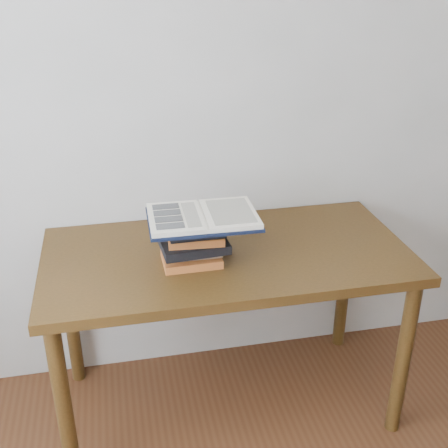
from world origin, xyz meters
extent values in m
cube|color=silver|center=(0.00, 1.75, 1.30)|extent=(3.50, 0.04, 2.60)
cube|color=#4A2F12|center=(0.11, 1.38, 0.75)|extent=(1.44, 0.72, 0.04)
cylinder|color=#4A2F12|center=(-0.55, 1.08, 0.37)|extent=(0.06, 0.06, 0.73)
cylinder|color=#4A2F12|center=(0.77, 1.08, 0.37)|extent=(0.06, 0.06, 0.73)
cylinder|color=#4A2F12|center=(-0.55, 1.68, 0.37)|extent=(0.06, 0.06, 0.73)
cylinder|color=#4A2F12|center=(0.77, 1.68, 0.37)|extent=(0.06, 0.06, 0.73)
cube|color=#B36028|center=(-0.04, 1.32, 0.79)|extent=(0.22, 0.16, 0.03)
cube|color=olive|center=(-0.03, 1.34, 0.82)|extent=(0.20, 0.13, 0.03)
cube|color=black|center=(-0.03, 1.32, 0.85)|extent=(0.26, 0.19, 0.03)
cube|color=#B36028|center=(-0.02, 1.31, 0.88)|extent=(0.22, 0.15, 0.03)
cube|color=black|center=(-0.02, 1.32, 0.91)|extent=(0.21, 0.15, 0.02)
cube|color=#B36028|center=(-0.04, 1.33, 0.94)|extent=(0.24, 0.20, 0.03)
cube|color=black|center=(0.00, 1.30, 0.96)|extent=(0.41, 0.29, 0.01)
cube|color=beige|center=(-0.10, 1.30, 0.97)|extent=(0.20, 0.27, 0.02)
cube|color=beige|center=(0.10, 1.30, 0.97)|extent=(0.20, 0.27, 0.02)
cylinder|color=beige|center=(0.00, 1.30, 0.97)|extent=(0.02, 0.26, 0.01)
cube|color=black|center=(-0.12, 1.39, 0.98)|extent=(0.10, 0.05, 0.00)
cube|color=black|center=(-0.12, 1.33, 0.98)|extent=(0.10, 0.05, 0.00)
cube|color=black|center=(-0.12, 1.28, 0.98)|extent=(0.10, 0.05, 0.00)
cube|color=black|center=(-0.13, 1.22, 0.98)|extent=(0.10, 0.05, 0.00)
cube|color=#B8B29F|center=(-0.04, 1.30, 0.98)|extent=(0.05, 0.22, 0.00)
cube|color=#B8B29F|center=(0.11, 1.30, 0.98)|extent=(0.16, 0.23, 0.00)
camera|label=1|loc=(-0.30, -0.53, 1.83)|focal=45.00mm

